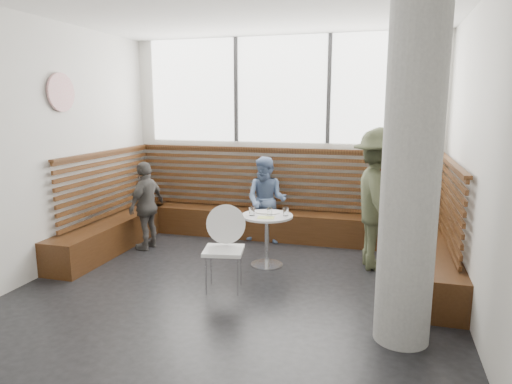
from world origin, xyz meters
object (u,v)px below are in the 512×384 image
(adult_man, at_px, (378,199))
(child_left, at_px, (147,206))
(concrete_column, at_px, (411,168))
(cafe_table, at_px, (267,229))
(cafe_chair, at_px, (226,241))
(child_back, at_px, (266,201))

(adult_man, bearing_deg, child_left, 77.87)
(concrete_column, bearing_deg, cafe_table, 137.15)
(cafe_chair, bearing_deg, adult_man, 24.05)
(adult_man, distance_m, child_left, 3.35)
(adult_man, xyz_separation_m, child_left, (-3.33, -0.08, -0.27))
(cafe_chair, relative_size, child_back, 0.72)
(child_left, bearing_deg, concrete_column, 69.88)
(concrete_column, relative_size, child_back, 2.36)
(cafe_table, distance_m, child_left, 1.94)
(adult_man, bearing_deg, child_back, 54.34)
(concrete_column, bearing_deg, child_back, 127.17)
(cafe_table, bearing_deg, child_left, 172.51)
(concrete_column, distance_m, cafe_table, 2.55)
(child_left, bearing_deg, cafe_table, 89.14)
(child_back, bearing_deg, cafe_chair, -87.03)
(cafe_chair, distance_m, adult_man, 2.09)
(cafe_table, height_order, child_left, child_left)
(concrete_column, distance_m, cafe_chair, 2.33)
(cafe_table, relative_size, adult_man, 0.38)
(cafe_table, xyz_separation_m, cafe_chair, (-0.28, -0.85, 0.07))
(concrete_column, height_order, child_back, concrete_column)
(child_left, bearing_deg, child_back, 121.42)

